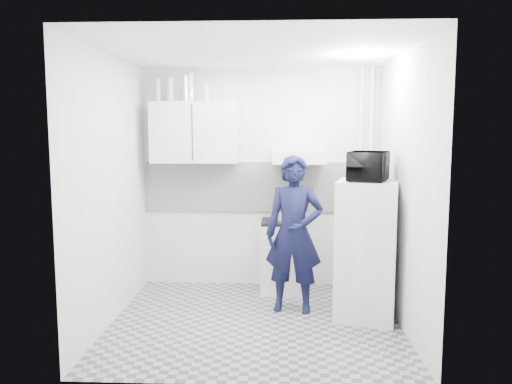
{
  "coord_description": "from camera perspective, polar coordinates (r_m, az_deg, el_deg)",
  "views": [
    {
      "loc": [
        0.21,
        -4.72,
        1.85
      ],
      "look_at": [
        -0.0,
        0.3,
        1.25
      ],
      "focal_mm": 35.0,
      "sensor_mm": 36.0,
      "label": 1
    }
  ],
  "objects": [
    {
      "name": "bottle_a",
      "position": [
        5.98,
        -11.17,
        11.28
      ],
      "size": [
        0.06,
        0.06,
        0.26
      ],
      "primitive_type": "cylinder",
      "color": "#B2B7BC",
      "rests_on": "upper_cabinet"
    },
    {
      "name": "wall_left",
      "position": [
        5.02,
        -16.3,
        0.24
      ],
      "size": [
        0.0,
        2.6,
        2.6
      ],
      "primitive_type": "plane",
      "rotation": [
        1.57,
        0.0,
        1.57
      ],
      "color": "silver",
      "rests_on": "floor"
    },
    {
      "name": "stove_top",
      "position": [
        5.81,
        3.04,
        -3.43
      ],
      "size": [
        0.48,
        0.48,
        0.03
      ],
      "primitive_type": "cube",
      "color": "black",
      "rests_on": "stove"
    },
    {
      "name": "floor",
      "position": [
        5.07,
        -0.1,
        -14.58
      ],
      "size": [
        2.8,
        2.8,
        0.0
      ],
      "primitive_type": "plane",
      "color": "gray",
      "rests_on": "ground"
    },
    {
      "name": "fridge",
      "position": [
        5.1,
        12.5,
        -6.47
      ],
      "size": [
        0.7,
        0.7,
        1.38
      ],
      "primitive_type": "cube",
      "rotation": [
        0.0,
        0.0,
        -0.25
      ],
      "color": "white",
      "rests_on": "floor"
    },
    {
      "name": "bottle_b",
      "position": [
        5.94,
        -9.79,
        11.43
      ],
      "size": [
        0.07,
        0.07,
        0.28
      ],
      "primitive_type": "cylinder",
      "color": "#B2B7BC",
      "rests_on": "upper_cabinet"
    },
    {
      "name": "canister_a",
      "position": [
        5.87,
        -5.75,
        11.1
      ],
      "size": [
        0.07,
        0.07,
        0.18
      ],
      "primitive_type": "cylinder",
      "color": "#B2B7BC",
      "rests_on": "upper_cabinet"
    },
    {
      "name": "backsplash",
      "position": [
        5.99,
        0.43,
        0.58
      ],
      "size": [
        2.74,
        0.03,
        0.6
      ],
      "primitive_type": "cube",
      "color": "white",
      "rests_on": "wall_back"
    },
    {
      "name": "range_hood",
      "position": [
        5.73,
        4.86,
        3.99
      ],
      "size": [
        0.6,
        0.5,
        0.14
      ],
      "primitive_type": "cube",
      "color": "silver",
      "rests_on": "wall_back"
    },
    {
      "name": "upper_cabinet",
      "position": [
        5.87,
        -7.01,
        6.76
      ],
      "size": [
        1.0,
        0.35,
        0.7
      ],
      "primitive_type": "cube",
      "color": "white",
      "rests_on": "wall_back"
    },
    {
      "name": "ceiling",
      "position": [
        4.78,
        -0.11,
        15.84
      ],
      "size": [
        2.8,
        2.8,
        0.0
      ],
      "primitive_type": "plane",
      "color": "white",
      "rests_on": "wall_back"
    },
    {
      "name": "wall_back",
      "position": [
        6.0,
        0.44,
        1.55
      ],
      "size": [
        2.8,
        0.0,
        2.8
      ],
      "primitive_type": "plane",
      "rotation": [
        1.57,
        0.0,
        0.0
      ],
      "color": "silver",
      "rests_on": "floor"
    },
    {
      "name": "ceiling_spot_fixture",
      "position": [
        5.03,
        11.86,
        14.9
      ],
      "size": [
        0.1,
        0.1,
        0.02
      ],
      "primitive_type": "cylinder",
      "color": "white",
      "rests_on": "ceiling"
    },
    {
      "name": "person",
      "position": [
        5.16,
        4.37,
        -4.81
      ],
      "size": [
        0.64,
        0.47,
        1.62
      ],
      "primitive_type": "imported",
      "rotation": [
        0.0,
        0.0,
        -0.15
      ],
      "color": "black",
      "rests_on": "floor"
    },
    {
      "name": "bottle_d",
      "position": [
        5.9,
        -7.51,
        11.79
      ],
      "size": [
        0.08,
        0.08,
        0.34
      ],
      "primitive_type": "cylinder",
      "color": "#B2B7BC",
      "rests_on": "upper_cabinet"
    },
    {
      "name": "saucepan",
      "position": [
        5.76,
        3.4,
        -2.8
      ],
      "size": [
        0.2,
        0.2,
        0.11
      ],
      "primitive_type": "cylinder",
      "color": "silver",
      "rests_on": "stove_top"
    },
    {
      "name": "bottle_c",
      "position": [
        5.91,
        -8.09,
        11.57
      ],
      "size": [
        0.07,
        0.07,
        0.29
      ],
      "primitive_type": "cylinder",
      "color": "silver",
      "rests_on": "upper_cabinet"
    },
    {
      "name": "pipe_b",
      "position": [
        5.99,
        11.77,
        1.4
      ],
      "size": [
        0.04,
        0.04,
        2.6
      ],
      "primitive_type": "cylinder",
      "color": "silver",
      "rests_on": "floor"
    },
    {
      "name": "stove",
      "position": [
        5.9,
        3.01,
        -7.41
      ],
      "size": [
        0.5,
        0.5,
        0.8
      ],
      "primitive_type": "cube",
      "color": "silver",
      "rests_on": "floor"
    },
    {
      "name": "wall_right",
      "position": [
        4.89,
        16.5,
        0.08
      ],
      "size": [
        0.0,
        2.6,
        2.6
      ],
      "primitive_type": "plane",
      "rotation": [
        1.57,
        0.0,
        -1.57
      ],
      "color": "silver",
      "rests_on": "floor"
    },
    {
      "name": "microwave",
      "position": [
        4.98,
        12.75,
        2.91
      ],
      "size": [
        0.6,
        0.49,
        0.28
      ],
      "primitive_type": "imported",
      "rotation": [
        0.0,
        0.0,
        1.25
      ],
      "color": "black",
      "rests_on": "fridge"
    },
    {
      "name": "pipe_a",
      "position": [
        6.01,
        12.89,
        1.39
      ],
      "size": [
        0.05,
        0.05,
        2.6
      ],
      "primitive_type": "cylinder",
      "color": "silver",
      "rests_on": "floor"
    }
  ]
}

